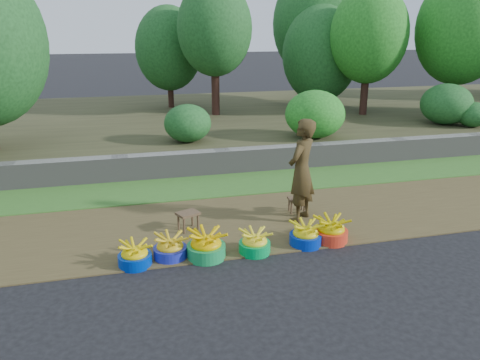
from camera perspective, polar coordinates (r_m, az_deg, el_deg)
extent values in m
plane|color=black|center=(6.92, 5.08, -8.98)|extent=(120.00, 120.00, 0.00)
cube|color=#4F4325|center=(8.00, 2.14, -5.00)|extent=(80.00, 2.50, 0.02)
cube|color=#397127|center=(9.80, -1.13, -0.51)|extent=(80.00, 1.50, 0.04)
cube|color=slate|center=(10.52, -2.20, 2.23)|extent=(80.00, 0.35, 0.55)
cube|color=#3D3C23|center=(15.23, -6.11, 6.99)|extent=(80.00, 10.00, 0.50)
cylinder|color=#321B15|center=(16.71, 9.55, 10.48)|extent=(0.17, 0.17, 1.03)
ellipsoid|color=#1F5823|center=(16.59, 9.79, 14.90)|extent=(2.59, 2.59, 3.23)
cylinder|color=#321B15|center=(16.66, -8.46, 11.00)|extent=(0.20, 0.20, 1.31)
ellipsoid|color=#1F5823|center=(16.55, -8.68, 15.58)|extent=(2.25, 2.25, 2.81)
cylinder|color=#321B15|center=(15.02, -3.02, 11.63)|extent=(0.25, 0.25, 1.94)
ellipsoid|color=#1F5823|center=(14.93, -3.13, 17.96)|extent=(2.29, 2.29, 2.86)
cylinder|color=#321B15|center=(16.57, 24.62, 10.43)|extent=(0.24, 0.24, 1.81)
ellipsoid|color=#257D22|center=(16.48, 25.43, 16.36)|extent=(2.73, 2.73, 3.42)
cylinder|color=#321B15|center=(17.90, 8.91, 12.37)|extent=(0.25, 0.25, 1.88)
ellipsoid|color=#1F5823|center=(17.82, 9.21, 18.32)|extent=(3.06, 3.06, 3.83)
cylinder|color=#321B15|center=(15.57, 14.97, 10.92)|extent=(0.24, 0.24, 1.74)
ellipsoid|color=#257D22|center=(15.47, 15.46, 16.73)|extent=(2.37, 2.37, 2.96)
ellipsoid|color=#257D22|center=(11.90, 9.12, 7.93)|extent=(1.49, 1.49, 1.19)
ellipsoid|color=#1F5823|center=(11.41, -6.40, 6.89)|extent=(1.14, 1.14, 0.91)
ellipsoid|color=#1F5823|center=(14.66, 26.55, 7.16)|extent=(0.87, 0.87, 0.69)
ellipsoid|color=#1F5823|center=(14.74, 23.86, 8.47)|extent=(1.44, 1.44, 1.15)
cylinder|color=#002AA3|center=(6.72, -12.67, -9.49)|extent=(0.46, 0.46, 0.17)
ellipsoid|color=#DEC006|center=(6.66, -12.75, -8.50)|extent=(0.41, 0.41, 0.26)
cylinder|color=#1C26AC|center=(6.82, -8.49, -8.75)|extent=(0.48, 0.48, 0.17)
ellipsoid|color=gold|center=(6.76, -8.54, -7.73)|extent=(0.42, 0.42, 0.27)
cylinder|color=#178C47|center=(6.77, -4.14, -8.65)|extent=(0.55, 0.55, 0.20)
ellipsoid|color=#DAAC00|center=(6.71, -4.17, -7.47)|extent=(0.49, 0.49, 0.32)
cylinder|color=#009543|center=(6.91, 1.78, -8.21)|extent=(0.46, 0.46, 0.17)
ellipsoid|color=yellow|center=(6.85, 1.79, -7.24)|extent=(0.41, 0.41, 0.26)
cylinder|color=#0427A7|center=(7.20, 7.98, -7.20)|extent=(0.49, 0.49, 0.18)
ellipsoid|color=#D4C10D|center=(7.15, 8.02, -6.21)|extent=(0.43, 0.43, 0.28)
cylinder|color=red|center=(7.38, 10.98, -6.66)|extent=(0.52, 0.52, 0.19)
ellipsoid|color=#BFAA03|center=(7.32, 11.05, -5.62)|extent=(0.46, 0.46, 0.30)
cube|color=brown|center=(7.58, -6.36, -4.08)|extent=(0.41, 0.37, 0.04)
cylinder|color=brown|center=(7.50, -6.83, -5.56)|extent=(0.04, 0.04, 0.26)
cylinder|color=brown|center=(7.62, -5.14, -5.11)|extent=(0.04, 0.04, 0.26)
cylinder|color=brown|center=(7.65, -7.51, -5.12)|extent=(0.04, 0.04, 0.26)
cylinder|color=brown|center=(7.76, -5.83, -4.69)|extent=(0.04, 0.04, 0.26)
cube|color=brown|center=(8.31, 6.96, -2.28)|extent=(0.33, 0.26, 0.04)
cylinder|color=brown|center=(8.25, 6.29, -3.40)|extent=(0.03, 0.03, 0.23)
cylinder|color=brown|center=(8.31, 7.85, -3.30)|extent=(0.03, 0.03, 0.23)
cylinder|color=brown|center=(8.40, 6.01, -3.00)|extent=(0.03, 0.03, 0.23)
cylinder|color=brown|center=(8.46, 7.55, -2.90)|extent=(0.03, 0.03, 0.23)
imported|color=black|center=(7.80, 7.51, 1.13)|extent=(0.75, 0.74, 1.74)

